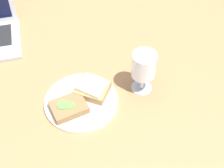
% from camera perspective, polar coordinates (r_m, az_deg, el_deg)
% --- Properties ---
extents(wooden_table, '(1.40, 1.40, 0.03)m').
position_cam_1_polar(wooden_table, '(0.94, -3.39, -1.42)').
color(wooden_table, '#B27F51').
rests_on(wooden_table, ground).
extents(plate, '(0.21, 0.21, 0.01)m').
position_cam_1_polar(plate, '(0.90, -5.63, -3.23)').
color(plate, silver).
rests_on(plate, wooden_table).
extents(sandwich_with_cucumber, '(0.11, 0.09, 0.03)m').
position_cam_1_polar(sandwich_with_cucumber, '(0.87, -7.92, -4.21)').
color(sandwich_with_cucumber, '#937047').
rests_on(sandwich_with_cucumber, plate).
extents(sandwich_with_cheese, '(0.12, 0.11, 0.03)m').
position_cam_1_polar(sandwich_with_cheese, '(0.90, -3.62, -0.83)').
color(sandwich_with_cheese, '#A88456').
rests_on(sandwich_with_cheese, plate).
extents(wine_glass, '(0.07, 0.07, 0.13)m').
position_cam_1_polar(wine_glass, '(0.87, 5.81, 3.13)').
color(wine_glass, white).
rests_on(wine_glass, wooden_table).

